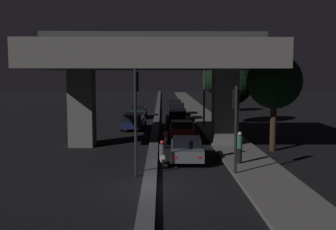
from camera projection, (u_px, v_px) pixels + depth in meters
ground_plane at (149, 189)px, 17.59m from camera, size 200.00×200.00×0.00m
median_divider at (157, 112)px, 52.39m from camera, size 0.65×126.00×0.23m
sidewalk_right at (205, 118)px, 45.52m from camera, size 2.91×126.00×0.17m
elevated_overpass at (154, 61)px, 27.71m from camera, size 16.04×11.30×8.11m
traffic_light_left_of_median at (136, 103)px, 19.41m from camera, size 0.30×0.49×5.42m
traffic_light_right_of_median at (236, 115)px, 19.55m from camera, size 0.30×0.49×4.55m
street_lamp at (200, 74)px, 37.30m from camera, size 2.81×0.32×8.65m
car_grey_lead at (186, 149)px, 23.30m from camera, size 2.12×4.41×1.39m
car_dark_red_second at (182, 129)px, 31.31m from camera, size 2.18×4.28×1.43m
car_black_third at (177, 119)px, 37.51m from camera, size 2.09×4.52×1.72m
car_dark_blue_fourth at (176, 111)px, 43.52m from camera, size 2.11×4.08×1.92m
car_dark_green_fifth at (175, 107)px, 49.03m from camera, size 1.88×4.12×1.94m
car_dark_blue_lead_oncoming at (134, 121)px, 36.67m from camera, size 2.18×4.80×1.47m
car_dark_green_second_oncoming at (138, 111)px, 46.30m from camera, size 1.99×4.04×1.48m
motorcycle_white_filtering_near at (162, 155)px, 21.88m from camera, size 0.34×1.70×1.46m
motorcycle_black_filtering_mid at (166, 138)px, 27.93m from camera, size 0.33×1.79×1.35m
motorcycle_red_filtering_far at (167, 124)px, 35.81m from camera, size 0.34×1.88×1.45m
pedestrian_on_sidewalk at (240, 147)px, 21.86m from camera, size 0.31×0.31×1.78m
roadside_tree_kerbside_near at (274, 82)px, 25.90m from camera, size 3.63×3.63×6.48m
roadside_tree_kerbside_mid at (232, 84)px, 40.39m from camera, size 4.30×4.30×6.26m
roadside_tree_kerbside_far at (214, 81)px, 52.28m from camera, size 3.36×3.36×5.97m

